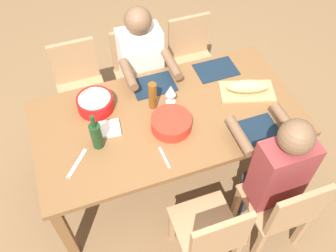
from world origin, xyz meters
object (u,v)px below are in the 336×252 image
chair_far_center (138,70)px  cutting_board (247,92)px  chair_near_right (283,209)px  serving_bowl_pasta (95,103)px  diner_near_right (276,169)px  diner_far_center (142,65)px  dining_table (168,123)px  serving_bowl_greens (171,123)px  wine_bottle (96,135)px  napkin_stack (110,129)px  bread_loaf (248,86)px  chair_far_right (192,57)px  beer_bottle (153,96)px  chair_far_left (80,84)px  wine_glass (171,91)px  chair_near_center (211,234)px

chair_far_center → cutting_board: 1.04m
chair_near_right → serving_bowl_pasta: size_ratio=3.31×
diner_near_right → diner_far_center: 1.35m
dining_table → serving_bowl_greens: (-0.01, -0.10, 0.13)m
diner_far_center → wine_bottle: bearing=-126.2°
serving_bowl_pasta → napkin_stack: 0.23m
napkin_stack → cutting_board: bearing=0.2°
dining_table → bread_loaf: (0.63, 0.02, 0.14)m
wine_bottle → diner_near_right: bearing=-27.6°
chair_near_right → cutting_board: chair_near_right is taller
chair_far_right → serving_bowl_pasta: 1.17m
cutting_board → beer_bottle: 0.71m
chair_near_right → diner_near_right: bearing=90.0°
cutting_board → bread_loaf: size_ratio=1.25×
chair_near_right → chair_far_right: 1.61m
dining_table → diner_far_center: 0.62m
diner_near_right → cutting_board: bearing=80.1°
chair_far_center → bread_loaf: same height
chair_far_left → wine_glass: 0.97m
chair_far_center → dining_table: bearing=-90.0°
chair_far_left → chair_far_right: bearing=0.0°
chair_far_right → wine_bottle: bearing=-139.3°
dining_table → napkin_stack: size_ratio=13.44×
cutting_board → wine_glass: 0.59m
diner_far_center → chair_near_center: bearing=-90.0°
chair_near_right → chair_near_center: bearing=180.0°
diner_far_center → chair_near_right: bearing=-70.1°
chair_near_right → napkin_stack: size_ratio=6.07×
dining_table → beer_bottle: bearing=118.9°
chair_near_right → chair_far_right: size_ratio=1.00×
chair_far_center → wine_bottle: wine_bottle is taller
wine_bottle → napkin_stack: size_ratio=2.07×
diner_near_right → wine_glass: 0.88m
diner_near_right → chair_far_left: 1.78m
chair_far_left → serving_bowl_greens: 1.08m
dining_table → chair_far_right: (0.52, 0.81, -0.18)m
chair_near_center → diner_far_center: 1.45m
serving_bowl_greens → wine_glass: size_ratio=1.68×
diner_near_right → chair_near_center: 0.59m
beer_bottle → bread_loaf: bearing=-8.4°
chair_far_right → chair_far_center: bearing=180.0°
chair_near_center → chair_far_right: size_ratio=1.00×
beer_bottle → wine_glass: 0.13m
bread_loaf → beer_bottle: 0.71m
chair_near_right → dining_table: bearing=122.7°
diner_far_center → cutting_board: diner_far_center is taller
chair_near_right → diner_far_center: size_ratio=0.71×
chair_near_center → serving_bowl_pasta: chair_near_center is taller
chair_far_left → wine_glass: (0.58, -0.69, 0.37)m
chair_far_center → napkin_stack: bearing=-117.8°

